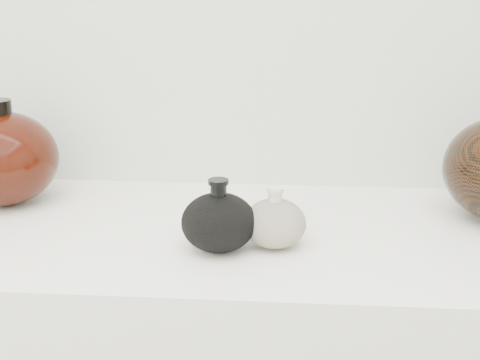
{
  "coord_description": "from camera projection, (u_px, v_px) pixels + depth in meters",
  "views": [
    {
      "loc": [
        0.11,
        -0.08,
        1.31
      ],
      "look_at": [
        0.03,
        0.92,
        1.0
      ],
      "focal_mm": 50.0,
      "sensor_mm": 36.0,
      "label": 1
    }
  ],
  "objects": [
    {
      "name": "black_gourd_vase",
      "position": [
        219.0,
        222.0,
        1.02
      ],
      "size": [
        0.12,
        0.12,
        0.11
      ],
      "color": "black",
      "rests_on": "display_counter"
    },
    {
      "name": "cream_gourd_vase",
      "position": [
        275.0,
        223.0,
        1.04
      ],
      "size": [
        0.1,
        0.1,
        0.1
      ],
      "color": "beige",
      "rests_on": "display_counter"
    },
    {
      "name": "left_round_pot",
      "position": [
        2.0,
        158.0,
        1.22
      ],
      "size": [
        0.22,
        0.22,
        0.19
      ],
      "color": "black",
      "rests_on": "display_counter"
    }
  ]
}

